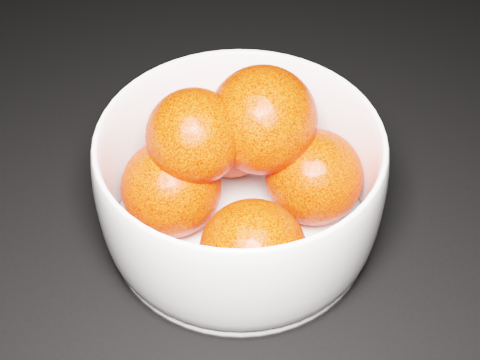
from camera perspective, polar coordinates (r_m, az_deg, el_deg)
The scene contains 2 objects.
bowl at distance 0.50m, azimuth 0.00°, elevation -0.42°, with size 0.21×0.21×0.10m.
orange_pile at distance 0.50m, azimuth -0.01°, elevation 1.18°, with size 0.16×0.16×0.12m.
Camera 1 is at (-0.04, -0.24, 0.41)m, focal length 50.00 mm.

